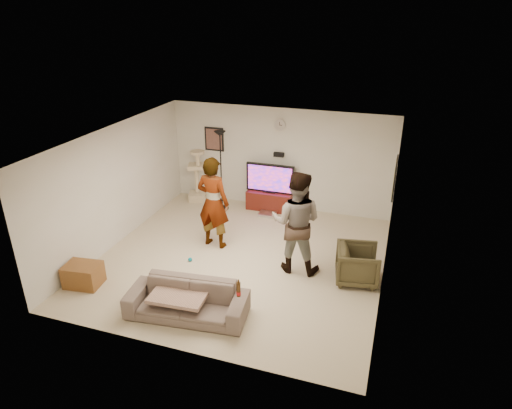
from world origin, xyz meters
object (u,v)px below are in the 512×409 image
(tv, at_px, (270,178))
(armchair, at_px, (357,264))
(person_left, at_px, (213,203))
(beer_bottle, at_px, (239,289))
(tv_stand, at_px, (270,200))
(side_table, at_px, (83,275))
(person_right, at_px, (296,222))
(floor_lamp, at_px, (221,171))
(sofa, at_px, (187,300))
(cat_tree, at_px, (197,175))

(tv, relative_size, armchair, 1.57)
(person_left, relative_size, beer_bottle, 7.81)
(tv_stand, bearing_deg, side_table, -117.75)
(tv_stand, xyz_separation_m, person_right, (1.26, -2.51, 0.76))
(tv_stand, bearing_deg, beer_bottle, -79.30)
(person_right, bearing_deg, person_left, -14.01)
(person_left, xyz_separation_m, beer_bottle, (1.42, -2.34, -0.28))
(tv_stand, bearing_deg, person_left, -105.23)
(tv_stand, height_order, side_table, tv_stand)
(person_right, bearing_deg, tv, -65.56)
(tv_stand, height_order, tv, tv)
(tv_stand, xyz_separation_m, beer_bottle, (0.84, -4.46, 0.47))
(tv, bearing_deg, beer_bottle, -79.30)
(tv_stand, xyz_separation_m, floor_lamp, (-1.14, -0.35, 0.76))
(sofa, bearing_deg, tv_stand, 82.93)
(person_right, xyz_separation_m, sofa, (-1.32, -1.95, -0.71))
(person_right, relative_size, sofa, 1.01)
(sofa, distance_m, armchair, 3.15)
(person_right, distance_m, beer_bottle, 2.02)
(cat_tree, distance_m, person_right, 4.06)
(tv_stand, distance_m, tv, 0.59)
(tv, bearing_deg, armchair, -46.27)
(side_table, bearing_deg, floor_lamp, 74.30)
(cat_tree, xyz_separation_m, armchair, (4.40, -2.51, -0.34))
(person_left, xyz_separation_m, side_table, (-1.67, -2.14, -0.77))
(floor_lamp, height_order, person_right, person_right)
(cat_tree, height_order, armchair, cat_tree)
(tv, bearing_deg, person_left, -105.23)
(person_right, relative_size, armchair, 2.62)
(tv_stand, relative_size, cat_tree, 0.82)
(floor_lamp, relative_size, sofa, 1.01)
(beer_bottle, xyz_separation_m, side_table, (-3.09, 0.20, -0.49))
(beer_bottle, height_order, side_table, beer_bottle)
(floor_lamp, xyz_separation_m, person_right, (2.40, -2.16, 0.00))
(beer_bottle, relative_size, side_table, 0.40)
(cat_tree, distance_m, side_table, 4.26)
(person_right, bearing_deg, floor_lamp, -44.24)
(person_left, relative_size, person_right, 0.98)
(cat_tree, relative_size, person_left, 0.70)
(floor_lamp, distance_m, person_right, 3.23)
(person_left, distance_m, armchair, 3.12)
(cat_tree, height_order, person_left, person_left)
(sofa, height_order, armchair, armchair)
(armchair, height_order, side_table, armchair)
(tv, height_order, person_right, person_right)
(armchair, bearing_deg, tv, 33.53)
(floor_lamp, distance_m, person_left, 1.87)
(cat_tree, xyz_separation_m, person_right, (3.21, -2.46, 0.31))
(person_right, distance_m, armchair, 1.35)
(beer_bottle, bearing_deg, sofa, 180.00)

